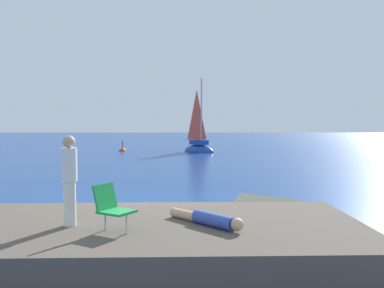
{
  "coord_description": "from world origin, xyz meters",
  "views": [
    {
      "loc": [
        1.34,
        -11.62,
        2.42
      ],
      "look_at": [
        1.54,
        16.91,
        0.88
      ],
      "focal_mm": 39.31,
      "sensor_mm": 36.0,
      "label": 1
    }
  ],
  "objects_px": {
    "person_sunbather": "(208,219)",
    "marker_buoy": "(122,151)",
    "person_standing": "(69,178)",
    "beach_chair": "(112,206)",
    "sailboat_near": "(199,148)"
  },
  "relations": [
    {
      "from": "person_standing",
      "to": "beach_chair",
      "type": "relative_size",
      "value": 2.03
    },
    {
      "from": "sailboat_near",
      "to": "beach_chair",
      "type": "distance_m",
      "value": 26.3
    },
    {
      "from": "person_sunbather",
      "to": "beach_chair",
      "type": "bearing_deg",
      "value": 60.61
    },
    {
      "from": "person_standing",
      "to": "beach_chair",
      "type": "height_order",
      "value": "person_standing"
    },
    {
      "from": "person_sunbather",
      "to": "marker_buoy",
      "type": "xyz_separation_m",
      "value": [
        -5.76,
        26.54,
        -0.66
      ]
    },
    {
      "from": "sailboat_near",
      "to": "person_sunbather",
      "type": "xyz_separation_m",
      "value": [
        -0.42,
        -25.82,
        0.32
      ]
    },
    {
      "from": "sailboat_near",
      "to": "person_standing",
      "type": "distance_m",
      "value": 26.0
    },
    {
      "from": "sailboat_near",
      "to": "beach_chair",
      "type": "relative_size",
      "value": 7.98
    },
    {
      "from": "person_sunbather",
      "to": "person_standing",
      "type": "relative_size",
      "value": 0.86
    },
    {
      "from": "sailboat_near",
      "to": "marker_buoy",
      "type": "bearing_deg",
      "value": -135.44
    },
    {
      "from": "person_sunbather",
      "to": "marker_buoy",
      "type": "bearing_deg",
      "value": -30.35
    },
    {
      "from": "person_sunbather",
      "to": "person_standing",
      "type": "height_order",
      "value": "person_standing"
    },
    {
      "from": "sailboat_near",
      "to": "marker_buoy",
      "type": "relative_size",
      "value": 5.63
    },
    {
      "from": "beach_chair",
      "to": "marker_buoy",
      "type": "bearing_deg",
      "value": 130.2
    },
    {
      "from": "person_standing",
      "to": "sailboat_near",
      "type": "bearing_deg",
      "value": 145.95
    }
  ]
}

